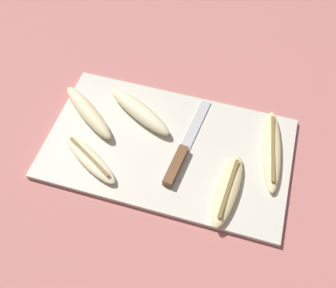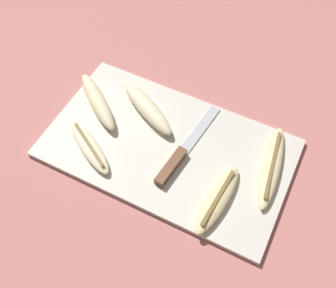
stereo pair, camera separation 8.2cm
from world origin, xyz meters
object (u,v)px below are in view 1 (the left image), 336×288
object	(u,v)px
banana_ripe_center	(272,150)
banana_cream_curved	(88,112)
banana_bright_far	(90,159)
knife	(180,156)
banana_mellow_near	(228,190)
banana_pale_long	(140,111)

from	to	relation	value
banana_ripe_center	banana_cream_curved	xyz separation A→B (m)	(-0.40, -0.02, 0.01)
banana_bright_far	banana_ripe_center	size ratio (longest dim) A/B	0.75
knife	banana_mellow_near	size ratio (longest dim) A/B	1.40
banana_pale_long	banana_cream_curved	bearing A→B (deg)	-162.56
banana_ripe_center	banana_mellow_near	bearing A→B (deg)	-120.73
banana_bright_far	banana_mellow_near	size ratio (longest dim) A/B	0.92
knife	banana_bright_far	distance (m)	0.19
banana_mellow_near	banana_ripe_center	size ratio (longest dim) A/B	0.82
knife	banana_bright_far	world-z (taller)	banana_bright_far
banana_mellow_near	banana_ripe_center	distance (m)	0.14
knife	banana_cream_curved	xyz separation A→B (m)	(-0.22, 0.05, 0.01)
banana_mellow_near	banana_bright_far	bearing A→B (deg)	-178.04
knife	banana_bright_far	xyz separation A→B (m)	(-0.18, -0.06, 0.00)
banana_mellow_near	banana_cream_curved	xyz separation A→B (m)	(-0.33, 0.10, 0.01)
banana_pale_long	banana_cream_curved	size ratio (longest dim) A/B	1.07
banana_ripe_center	banana_bright_far	bearing A→B (deg)	-160.38
banana_pale_long	banana_bright_far	bearing A→B (deg)	-113.06
knife	banana_ripe_center	distance (m)	0.19
banana_cream_curved	banana_mellow_near	bearing A→B (deg)	-16.42
banana_cream_curved	banana_ripe_center	bearing A→B (deg)	2.64
banana_ripe_center	banana_pale_long	bearing A→B (deg)	177.02
banana_bright_far	banana_cream_curved	size ratio (longest dim) A/B	0.93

